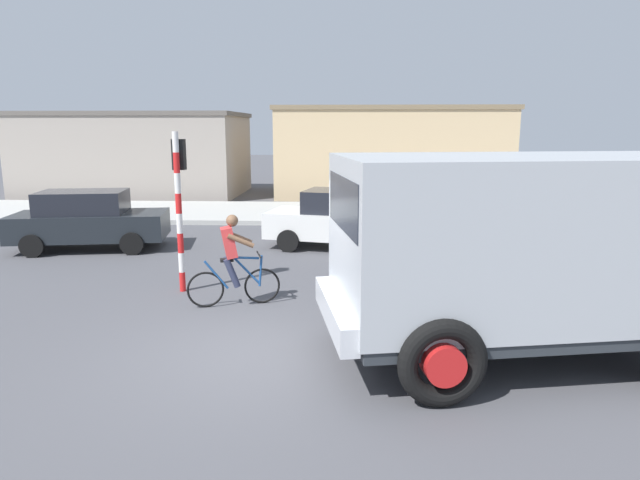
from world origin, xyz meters
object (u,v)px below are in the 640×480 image
Objects in this scene: traffic_light_pole at (179,190)px; car_far_side at (88,220)px; truck_foreground at (524,245)px; car_red_near at (528,233)px; cyclist at (233,260)px; car_white_mid at (342,219)px.

car_far_side is (-3.69, 3.73, -1.25)m from traffic_light_pole.
car_red_near is at bearing 71.45° from truck_foreground.
cyclist is at bearing 154.74° from truck_foreground.
truck_foreground is 11.73m from car_far_side.
traffic_light_pole reaches higher than car_far_side.
car_red_near is (7.64, 2.36, -1.25)m from traffic_light_pole.
car_red_near and car_far_side have the same top height.
car_far_side is (-9.49, 6.83, -0.85)m from truck_foreground.
car_white_mid is (-2.61, 7.32, -0.85)m from truck_foreground.
traffic_light_pole is at bearing 142.50° from cyclist.
traffic_light_pole is 8.10m from car_red_near.
traffic_light_pole is at bearing -127.17° from car_white_mid.
car_far_side is (-4.92, 4.67, -0.05)m from cyclist.
traffic_light_pole is (-5.81, 3.10, 0.40)m from truck_foreground.
cyclist is at bearing -110.88° from car_white_mid.
cyclist is 0.43× the size of car_red_near.
cyclist reaches higher than car_white_mid.
car_white_mid is at bearing 69.12° from cyclist.
car_red_near is 0.95× the size of car_far_side.
traffic_light_pole is 0.75× the size of car_white_mid.
car_far_side is at bearing -175.92° from car_white_mid.
truck_foreground reaches higher than cyclist.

